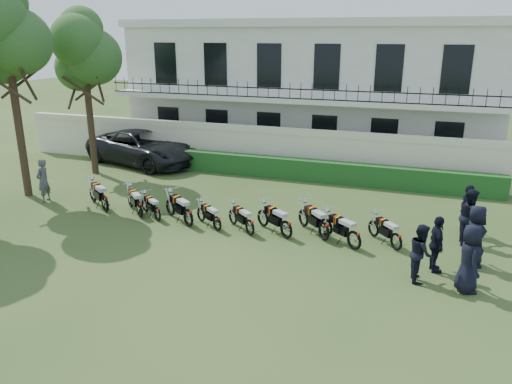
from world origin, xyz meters
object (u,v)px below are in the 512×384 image
at_px(inspector, 43,181).
at_px(officer_3, 475,236).
at_px(motorcycle_0, 105,199).
at_px(motorcycle_4, 217,220).
at_px(tree_west_mid, 6,34).
at_px(suv, 143,147).
at_px(officer_5, 467,210).
at_px(motorcycle_2, 157,211).
at_px(officer_1, 421,253).
at_px(motorcycle_9, 397,238).
at_px(officer_0, 469,259).
at_px(motorcycle_8, 354,236).
at_px(tree_west_near, 84,51).
at_px(motorcycle_5, 250,224).
at_px(officer_4, 470,216).
at_px(motorcycle_1, 139,206).
at_px(motorcycle_3, 188,213).
at_px(officer_2, 437,244).
at_px(motorcycle_6, 286,225).
at_px(motorcycle_7, 324,227).

bearing_deg(inspector, officer_3, 84.02).
height_order(motorcycle_0, motorcycle_4, motorcycle_0).
distance_m(tree_west_mid, suv, 8.81).
bearing_deg(tree_west_mid, officer_5, 4.94).
distance_m(motorcycle_2, officer_3, 10.82).
height_order(tree_west_mid, officer_1, tree_west_mid).
xyz_separation_m(motorcycle_9, officer_0, (1.99, -2.07, 0.50)).
height_order(motorcycle_8, officer_0, officer_0).
bearing_deg(motorcycle_2, tree_west_near, 88.03).
bearing_deg(officer_5, motorcycle_4, 99.03).
distance_m(motorcycle_0, motorcycle_5, 6.15).
distance_m(motorcycle_4, officer_4, 8.49).
relative_size(motorcycle_1, suv, 0.23).
bearing_deg(motorcycle_3, motorcycle_0, 119.83).
bearing_deg(motorcycle_9, officer_3, -49.99).
bearing_deg(motorcycle_5, officer_2, -57.35).
bearing_deg(motorcycle_5, suv, 89.13).
height_order(tree_west_near, officer_5, tree_west_near).
height_order(tree_west_near, officer_4, tree_west_near).
xyz_separation_m(motorcycle_3, inspector, (-6.92, 0.63, 0.38)).
height_order(motorcycle_0, officer_2, officer_2).
height_order(inspector, officer_1, inspector).
relative_size(motorcycle_0, motorcycle_9, 1.26).
distance_m(tree_west_mid, officer_0, 18.51).
bearing_deg(motorcycle_6, suv, 89.33).
bearing_deg(officer_5, officer_0, 169.07).
height_order(motorcycle_3, inspector, inspector).
relative_size(motorcycle_7, officer_0, 0.81).
relative_size(motorcycle_5, inspector, 0.79).
distance_m(motorcycle_0, motorcycle_4, 4.93).
bearing_deg(officer_5, tree_west_near, 73.06).
bearing_deg(officer_2, inspector, 69.89).
distance_m(inspector, officer_1, 15.07).
bearing_deg(officer_0, suv, 44.10).
distance_m(tree_west_mid, motorcycle_7, 14.44).
xyz_separation_m(officer_0, officer_2, (-0.81, 0.94, -0.10)).
bearing_deg(motorcycle_5, officer_1, -64.83).
relative_size(motorcycle_2, officer_2, 0.82).
relative_size(motorcycle_2, motorcycle_6, 0.85).
xyz_separation_m(motorcycle_4, officer_3, (8.32, 0.07, 0.52)).
relative_size(motorcycle_6, motorcycle_7, 1.08).
distance_m(motorcycle_4, suv, 10.65).
height_order(officer_0, officer_4, officer_0).
distance_m(motorcycle_5, officer_0, 7.07).
bearing_deg(officer_3, motorcycle_7, 72.98).
bearing_deg(motorcycle_6, inspector, 122.85).
bearing_deg(motorcycle_9, officer_5, 4.22).
distance_m(motorcycle_3, officer_4, 9.60).
distance_m(motorcycle_5, motorcycle_7, 2.53).
bearing_deg(officer_0, motorcycle_5, 60.75).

